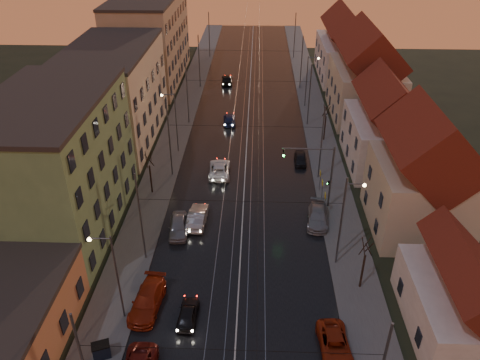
# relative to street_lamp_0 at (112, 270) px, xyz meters

# --- Properties ---
(ground) EXTENTS (160.00, 160.00, 0.00)m
(ground) POSITION_rel_street_lamp_0_xyz_m (9.10, -2.00, -4.89)
(ground) COLOR black
(ground) RESTS_ON ground
(road) EXTENTS (16.00, 120.00, 0.04)m
(road) POSITION_rel_street_lamp_0_xyz_m (9.10, 38.00, -4.87)
(road) COLOR black
(road) RESTS_ON ground
(sidewalk_left) EXTENTS (4.00, 120.00, 0.15)m
(sidewalk_left) POSITION_rel_street_lamp_0_xyz_m (-0.90, 38.00, -4.81)
(sidewalk_left) COLOR #4C4C4C
(sidewalk_left) RESTS_ON ground
(sidewalk_right) EXTENTS (4.00, 120.00, 0.15)m
(sidewalk_right) POSITION_rel_street_lamp_0_xyz_m (19.10, 38.00, -4.81)
(sidewalk_right) COLOR #4C4C4C
(sidewalk_right) RESTS_ON ground
(tram_rail_0) EXTENTS (0.06, 120.00, 0.03)m
(tram_rail_0) POSITION_rel_street_lamp_0_xyz_m (6.90, 38.00, -4.83)
(tram_rail_0) COLOR gray
(tram_rail_0) RESTS_ON road
(tram_rail_1) EXTENTS (0.06, 120.00, 0.03)m
(tram_rail_1) POSITION_rel_street_lamp_0_xyz_m (8.33, 38.00, -4.83)
(tram_rail_1) COLOR gray
(tram_rail_1) RESTS_ON road
(tram_rail_2) EXTENTS (0.06, 120.00, 0.03)m
(tram_rail_2) POSITION_rel_street_lamp_0_xyz_m (9.87, 38.00, -4.83)
(tram_rail_2) COLOR gray
(tram_rail_2) RESTS_ON road
(tram_rail_3) EXTENTS (0.06, 120.00, 0.03)m
(tram_rail_3) POSITION_rel_street_lamp_0_xyz_m (11.30, 38.00, -4.83)
(tram_rail_3) COLOR gray
(tram_rail_3) RESTS_ON road
(apartment_left_1) EXTENTS (10.00, 18.00, 13.00)m
(apartment_left_1) POSITION_rel_street_lamp_0_xyz_m (-8.40, 12.00, 1.61)
(apartment_left_1) COLOR #5B8253
(apartment_left_1) RESTS_ON ground
(apartment_left_2) EXTENTS (10.00, 20.00, 12.00)m
(apartment_left_2) POSITION_rel_street_lamp_0_xyz_m (-8.40, 32.00, 1.11)
(apartment_left_2) COLOR beige
(apartment_left_2) RESTS_ON ground
(apartment_left_3) EXTENTS (10.00, 24.00, 14.00)m
(apartment_left_3) POSITION_rel_street_lamp_0_xyz_m (-8.40, 56.00, 2.11)
(apartment_left_3) COLOR #9D8665
(apartment_left_3) RESTS_ON ground
(house_right_0) EXTENTS (8.16, 10.20, 5.80)m
(house_right_0) POSITION_rel_street_lamp_0_xyz_m (26.10, 0.00, -1.96)
(house_right_0) COLOR beige
(house_right_0) RESTS_ON ground
(house_right_1) EXTENTS (8.67, 10.20, 10.80)m
(house_right_1) POSITION_rel_street_lamp_0_xyz_m (26.10, 13.00, 0.56)
(house_right_1) COLOR #C4B597
(house_right_1) RESTS_ON ground
(house_right_2) EXTENTS (9.18, 12.24, 9.20)m
(house_right_2) POSITION_rel_street_lamp_0_xyz_m (26.10, 26.00, -0.24)
(house_right_2) COLOR beige
(house_right_2) RESTS_ON ground
(house_right_3) EXTENTS (9.18, 14.28, 11.50)m
(house_right_3) POSITION_rel_street_lamp_0_xyz_m (26.10, 41.00, 0.92)
(house_right_3) COLOR #C4B597
(house_right_3) RESTS_ON ground
(house_right_4) EXTENTS (9.18, 16.32, 10.00)m
(house_right_4) POSITION_rel_street_lamp_0_xyz_m (26.10, 59.00, 0.16)
(house_right_4) COLOR beige
(house_right_4) RESTS_ON ground
(catenary_pole_l_1) EXTENTS (0.16, 0.16, 9.00)m
(catenary_pole_l_1) POSITION_rel_street_lamp_0_xyz_m (0.50, 7.00, -0.39)
(catenary_pole_l_1) COLOR #595B60
(catenary_pole_l_1) RESTS_ON ground
(catenary_pole_r_1) EXTENTS (0.16, 0.16, 9.00)m
(catenary_pole_r_1) POSITION_rel_street_lamp_0_xyz_m (17.70, 7.00, -0.39)
(catenary_pole_r_1) COLOR #595B60
(catenary_pole_r_1) RESTS_ON ground
(catenary_pole_l_2) EXTENTS (0.16, 0.16, 9.00)m
(catenary_pole_l_2) POSITION_rel_street_lamp_0_xyz_m (0.50, 22.00, -0.39)
(catenary_pole_l_2) COLOR #595B60
(catenary_pole_l_2) RESTS_ON ground
(catenary_pole_r_2) EXTENTS (0.16, 0.16, 9.00)m
(catenary_pole_r_2) POSITION_rel_street_lamp_0_xyz_m (17.70, 22.00, -0.39)
(catenary_pole_r_2) COLOR #595B60
(catenary_pole_r_2) RESTS_ON ground
(catenary_pole_l_3) EXTENTS (0.16, 0.16, 9.00)m
(catenary_pole_l_3) POSITION_rel_street_lamp_0_xyz_m (0.50, 37.00, -0.39)
(catenary_pole_l_3) COLOR #595B60
(catenary_pole_l_3) RESTS_ON ground
(catenary_pole_r_3) EXTENTS (0.16, 0.16, 9.00)m
(catenary_pole_r_3) POSITION_rel_street_lamp_0_xyz_m (17.70, 37.00, -0.39)
(catenary_pole_r_3) COLOR #595B60
(catenary_pole_r_3) RESTS_ON ground
(catenary_pole_l_4) EXTENTS (0.16, 0.16, 9.00)m
(catenary_pole_l_4) POSITION_rel_street_lamp_0_xyz_m (0.50, 52.00, -0.39)
(catenary_pole_l_4) COLOR #595B60
(catenary_pole_l_4) RESTS_ON ground
(catenary_pole_r_4) EXTENTS (0.16, 0.16, 9.00)m
(catenary_pole_r_4) POSITION_rel_street_lamp_0_xyz_m (17.70, 52.00, -0.39)
(catenary_pole_r_4) COLOR #595B60
(catenary_pole_r_4) RESTS_ON ground
(catenary_pole_l_5) EXTENTS (0.16, 0.16, 9.00)m
(catenary_pole_l_5) POSITION_rel_street_lamp_0_xyz_m (0.50, 70.00, -0.39)
(catenary_pole_l_5) COLOR #595B60
(catenary_pole_l_5) RESTS_ON ground
(catenary_pole_r_5) EXTENTS (0.16, 0.16, 9.00)m
(catenary_pole_r_5) POSITION_rel_street_lamp_0_xyz_m (17.70, 70.00, -0.39)
(catenary_pole_r_5) COLOR #595B60
(catenary_pole_r_5) RESTS_ON ground
(street_lamp_0) EXTENTS (1.75, 0.32, 8.00)m
(street_lamp_0) POSITION_rel_street_lamp_0_xyz_m (0.00, 0.00, 0.00)
(street_lamp_0) COLOR #595B60
(street_lamp_0) RESTS_ON ground
(street_lamp_1) EXTENTS (1.75, 0.32, 8.00)m
(street_lamp_1) POSITION_rel_street_lamp_0_xyz_m (18.21, 8.00, 0.00)
(street_lamp_1) COLOR #595B60
(street_lamp_1) RESTS_ON ground
(street_lamp_2) EXTENTS (1.75, 0.32, 8.00)m
(street_lamp_2) POSITION_rel_street_lamp_0_xyz_m (0.00, 28.00, 0.00)
(street_lamp_2) COLOR #595B60
(street_lamp_2) RESTS_ON ground
(street_lamp_3) EXTENTS (1.75, 0.32, 8.00)m
(street_lamp_3) POSITION_rel_street_lamp_0_xyz_m (18.21, 44.00, 0.00)
(street_lamp_3) COLOR #595B60
(street_lamp_3) RESTS_ON ground
(traffic_light_mast) EXTENTS (5.30, 0.32, 7.20)m
(traffic_light_mast) POSITION_rel_street_lamp_0_xyz_m (17.10, 16.00, -0.29)
(traffic_light_mast) COLOR #595B60
(traffic_light_mast) RESTS_ON ground
(bare_tree_0) EXTENTS (1.09, 1.09, 5.11)m
(bare_tree_0) POSITION_rel_street_lamp_0_xyz_m (-1.09, 18.00, -2.40)
(bare_tree_0) COLOR black
(bare_tree_0) RESTS_ON ground
(bare_tree_1) EXTENTS (1.09, 1.09, 5.11)m
(bare_tree_1) POSITION_rel_street_lamp_0_xyz_m (19.31, 4.00, -2.40)
(bare_tree_1) COLOR black
(bare_tree_1) RESTS_ON ground
(bare_tree_2) EXTENTS (1.09, 1.09, 5.11)m
(bare_tree_2) POSITION_rel_street_lamp_0_xyz_m (19.51, 32.00, -2.40)
(bare_tree_2) COLOR black
(bare_tree_2) RESTS_ON ground
(driving_car_0) EXTENTS (1.57, 3.63, 1.22)m
(driving_car_0) POSITION_rel_street_lamp_0_xyz_m (5.31, 0.02, -4.28)
(driving_car_0) COLOR black
(driving_car_0) RESTS_ON ground
(driving_car_1) EXTENTS (1.85, 4.81, 1.56)m
(driving_car_1) POSITION_rel_street_lamp_0_xyz_m (4.61, 12.61, -4.10)
(driving_car_1) COLOR #9B9A9F
(driving_car_1) RESTS_ON ground
(driving_car_2) EXTENTS (2.54, 5.21, 1.43)m
(driving_car_2) POSITION_rel_street_lamp_0_xyz_m (6.07, 22.44, -4.17)
(driving_car_2) COLOR white
(driving_car_2) RESTS_ON ground
(driving_car_3) EXTENTS (2.04, 4.38, 1.24)m
(driving_car_3) POSITION_rel_street_lamp_0_xyz_m (6.43, 37.13, -4.27)
(driving_car_3) COLOR navy
(driving_car_3) RESTS_ON ground
(driving_car_4) EXTENTS (2.04, 4.71, 1.58)m
(driving_car_4) POSITION_rel_street_lamp_0_xyz_m (5.03, 54.16, -4.09)
(driving_car_4) COLOR black
(driving_car_4) RESTS_ON ground
(parked_left_2) EXTENTS (2.59, 5.41, 1.52)m
(parked_left_2) POSITION_rel_street_lamp_0_xyz_m (1.93, 1.11, -4.13)
(parked_left_2) COLOR #98260F
(parked_left_2) RESTS_ON ground
(parked_left_3) EXTENTS (2.18, 4.56, 1.50)m
(parked_left_3) POSITION_rel_street_lamp_0_xyz_m (2.90, 11.05, -4.13)
(parked_left_3) COLOR gray
(parked_left_3) RESTS_ON ground
(parked_right_0) EXTENTS (2.40, 4.77, 1.29)m
(parked_right_0) POSITION_rel_street_lamp_0_xyz_m (16.27, -2.58, -4.24)
(parked_right_0) COLOR #9B280F
(parked_right_0) RESTS_ON ground
(parked_right_1) EXTENTS (2.61, 5.17, 1.44)m
(parked_right_1) POSITION_rel_street_lamp_0_xyz_m (16.70, 13.21, -4.17)
(parked_right_1) COLOR gray
(parked_right_1) RESTS_ON ground
(parked_right_2) EXTENTS (1.51, 3.61, 1.22)m
(parked_right_2) POSITION_rel_street_lamp_0_xyz_m (15.85, 25.58, -4.27)
(parked_right_2) COLOR black
(parked_right_2) RESTS_ON ground
(dumpster) EXTENTS (1.41, 1.18, 1.10)m
(dumpster) POSITION_rel_street_lamp_0_xyz_m (-0.34, -3.74, -4.19)
(dumpster) COLOR black
(dumpster) RESTS_ON sidewalk_left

